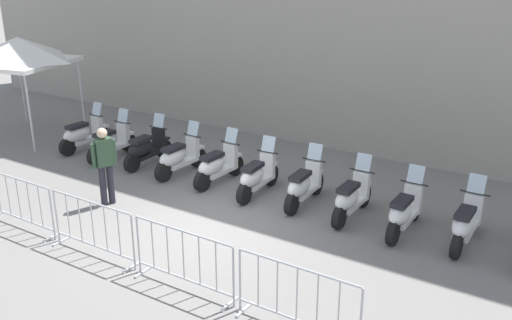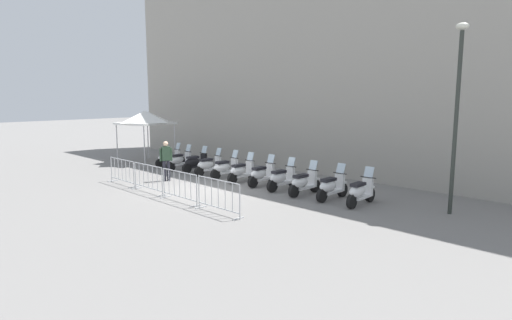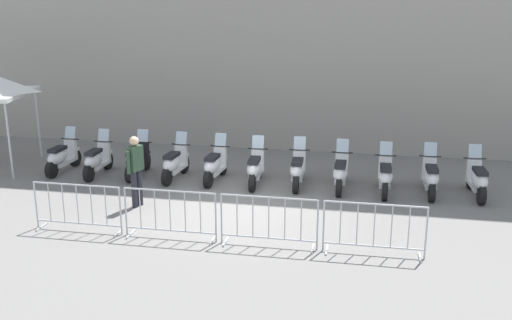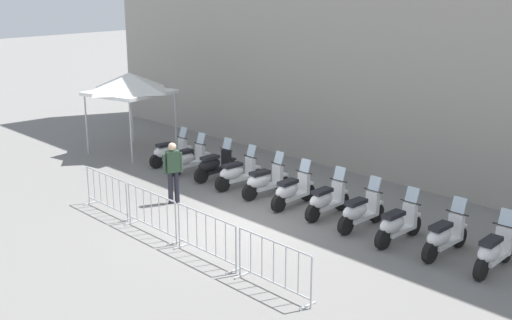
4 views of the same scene
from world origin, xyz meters
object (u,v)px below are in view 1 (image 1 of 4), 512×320
object	(u,v)px
barrier_segment_1	(93,229)
canopy_tent	(19,51)
motorcycle_3	(179,157)
motorcycle_7	(351,198)
motorcycle_4	(217,166)
motorcycle_1	(110,143)
barrier_segment_3	(297,300)
barrier_segment_2	(184,260)
motorcycle_9	(466,224)
motorcycle_6	(303,186)
motorcycle_8	(404,212)
officer_near_row_end	(105,162)
motorcycle_2	(146,149)
motorcycle_5	(256,176)
barrier_segment_0	(19,203)
motorcycle_0	(83,134)

from	to	relation	value
barrier_segment_1	canopy_tent	size ratio (longest dim) A/B	0.67
motorcycle_3	motorcycle_7	xyz separation A→B (m)	(4.45, -0.91, 0.00)
motorcycle_4	motorcycle_1	bearing A→B (deg)	170.40
motorcycle_7	barrier_segment_3	distance (m)	3.97
motorcycle_1	motorcycle_3	distance (m)	2.26
motorcycle_3	barrier_segment_2	distance (m)	5.11
motorcycle_9	barrier_segment_1	bearing A→B (deg)	-156.28
barrier_segment_2	motorcycle_4	bearing A→B (deg)	107.56
motorcycle_1	canopy_tent	bearing A→B (deg)	165.86
motorcycle_6	motorcycle_8	xyz separation A→B (m)	(2.19, -0.58, 0.00)
motorcycle_8	barrier_segment_1	xyz separation A→B (m)	(-5.10, -2.84, 0.07)
motorcycle_8	officer_near_row_end	distance (m)	6.26
motorcycle_2	barrier_segment_2	bearing A→B (deg)	-53.18
motorcycle_9	motorcycle_5	bearing A→B (deg)	169.60
motorcycle_8	barrier_segment_1	world-z (taller)	motorcycle_8
motorcycle_7	motorcycle_9	size ratio (longest dim) A/B	1.00
barrier_segment_0	barrier_segment_3	size ratio (longest dim) A/B	1.00
motorcycle_0	motorcycle_2	xyz separation A→B (m)	(2.24, -0.42, 0.00)
motorcycle_3	canopy_tent	world-z (taller)	canopy_tent
motorcycle_0	motorcycle_2	size ratio (longest dim) A/B	0.99
motorcycle_5	motorcycle_3	bearing A→B (deg)	167.37
barrier_segment_0	barrier_segment_1	world-z (taller)	same
barrier_segment_1	officer_near_row_end	size ratio (longest dim) A/B	1.13
barrier_segment_1	canopy_tent	xyz separation A→B (m)	(-6.07, 5.28, 1.99)
motorcycle_0	barrier_segment_0	size ratio (longest dim) A/B	0.87
motorcycle_7	barrier_segment_0	bearing A→B (deg)	-155.66
motorcycle_4	canopy_tent	xyz separation A→B (m)	(-6.75, 1.42, 2.06)
motorcycle_4	barrier_segment_0	world-z (taller)	motorcycle_4
barrier_segment_1	motorcycle_5	bearing A→B (deg)	63.38
motorcycle_6	motorcycle_7	distance (m)	1.13
motorcycle_4	barrier_segment_2	world-z (taller)	motorcycle_4
motorcycle_0	motorcycle_8	xyz separation A→B (m)	(8.87, -1.92, 0.00)
motorcycle_3	motorcycle_9	size ratio (longest dim) A/B	0.99
barrier_segment_3	barrier_segment_0	bearing A→B (deg)	168.53
motorcycle_6	officer_near_row_end	bearing A→B (deg)	-159.93
motorcycle_1	motorcycle_3	bearing A→B (deg)	-9.43
motorcycle_3	motorcycle_8	distance (m)	5.67
motorcycle_7	barrier_segment_3	world-z (taller)	motorcycle_7
barrier_segment_0	barrier_segment_1	xyz separation A→B (m)	(2.03, -0.41, 0.00)
officer_near_row_end	canopy_tent	world-z (taller)	canopy_tent
barrier_segment_3	barrier_segment_2	bearing A→B (deg)	168.53
motorcycle_5	barrier_segment_0	xyz separation A→B (m)	(-3.82, -3.15, 0.07)
motorcycle_0	motorcycle_4	bearing A→B (deg)	-11.43
motorcycle_0	motorcycle_7	xyz separation A→B (m)	(7.77, -1.61, 0.00)
barrier_segment_1	barrier_segment_2	size ratio (longest dim) A/B	1.00
motorcycle_9	barrier_segment_2	xyz separation A→B (m)	(-4.21, -3.15, 0.07)
motorcycle_3	motorcycle_4	world-z (taller)	same
motorcycle_9	motorcycle_4	bearing A→B (deg)	168.62
barrier_segment_2	barrier_segment_3	bearing A→B (deg)	-11.47
motorcycle_0	motorcycle_2	world-z (taller)	same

